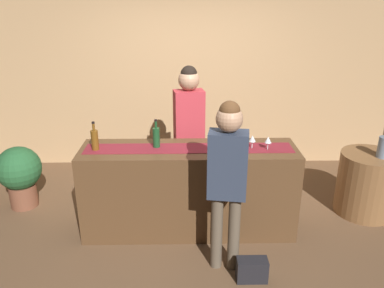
# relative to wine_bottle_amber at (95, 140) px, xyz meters

# --- Properties ---
(ground_plane) EXTENTS (10.00, 10.00, 0.00)m
(ground_plane) POSITION_rel_wine_bottle_amber_xyz_m (0.95, 0.02, -1.07)
(ground_plane) COLOR brown
(back_wall) EXTENTS (6.00, 0.12, 2.90)m
(back_wall) POSITION_rel_wine_bottle_amber_xyz_m (0.95, 1.92, 0.38)
(back_wall) COLOR tan
(back_wall) RESTS_ON ground
(bar_counter) EXTENTS (2.25, 0.60, 0.96)m
(bar_counter) POSITION_rel_wine_bottle_amber_xyz_m (0.95, 0.02, -0.59)
(bar_counter) COLOR #543821
(bar_counter) RESTS_ON ground
(counter_runner_cloth) EXTENTS (2.14, 0.28, 0.01)m
(counter_runner_cloth) POSITION_rel_wine_bottle_amber_xyz_m (0.95, 0.02, -0.11)
(counter_runner_cloth) COLOR maroon
(counter_runner_cloth) RESTS_ON bar_counter
(wine_bottle_amber) EXTENTS (0.07, 0.07, 0.30)m
(wine_bottle_amber) POSITION_rel_wine_bottle_amber_xyz_m (0.00, 0.00, 0.00)
(wine_bottle_amber) COLOR brown
(wine_bottle_amber) RESTS_ON bar_counter
(wine_bottle_green) EXTENTS (0.07, 0.07, 0.30)m
(wine_bottle_green) POSITION_rel_wine_bottle_amber_xyz_m (0.62, 0.06, 0.00)
(wine_bottle_green) COLOR #194723
(wine_bottle_green) RESTS_ON bar_counter
(wine_glass_near_customer) EXTENTS (0.07, 0.07, 0.14)m
(wine_glass_near_customer) POSITION_rel_wine_bottle_amber_xyz_m (1.60, 0.01, -0.01)
(wine_glass_near_customer) COLOR silver
(wine_glass_near_customer) RESTS_ON bar_counter
(wine_glass_mid_counter) EXTENTS (0.07, 0.07, 0.14)m
(wine_glass_mid_counter) POSITION_rel_wine_bottle_amber_xyz_m (1.76, -0.03, -0.01)
(wine_glass_mid_counter) COLOR silver
(wine_glass_mid_counter) RESTS_ON bar_counter
(bartender) EXTENTS (0.37, 0.26, 1.71)m
(bartender) POSITION_rel_wine_bottle_amber_xyz_m (0.96, 0.60, -0.01)
(bartender) COLOR #26262B
(bartender) RESTS_ON ground
(customer_sipping) EXTENTS (0.37, 0.25, 1.64)m
(customer_sipping) POSITION_rel_wine_bottle_amber_xyz_m (1.28, -0.63, -0.07)
(customer_sipping) COLOR brown
(customer_sipping) RESTS_ON ground
(round_side_table) EXTENTS (0.68, 0.68, 0.74)m
(round_side_table) POSITION_rel_wine_bottle_amber_xyz_m (3.05, 0.35, -0.70)
(round_side_table) COLOR brown
(round_side_table) RESTS_ON ground
(vase_on_side_table) EXTENTS (0.13, 0.13, 0.24)m
(vase_on_side_table) POSITION_rel_wine_bottle_amber_xyz_m (3.12, 0.27, -0.21)
(vase_on_side_table) COLOR slate
(vase_on_side_table) RESTS_ON round_side_table
(potted_plant_tall) EXTENTS (0.52, 0.52, 0.77)m
(potted_plant_tall) POSITION_rel_wine_bottle_amber_xyz_m (-1.08, 0.56, -0.63)
(potted_plant_tall) COLOR brown
(potted_plant_tall) RESTS_ON ground
(handbag) EXTENTS (0.28, 0.14, 0.22)m
(handbag) POSITION_rel_wine_bottle_amber_xyz_m (1.52, -0.83, -0.96)
(handbag) COLOR black
(handbag) RESTS_ON ground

